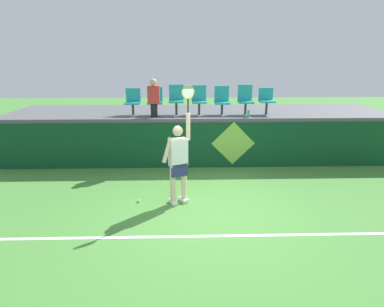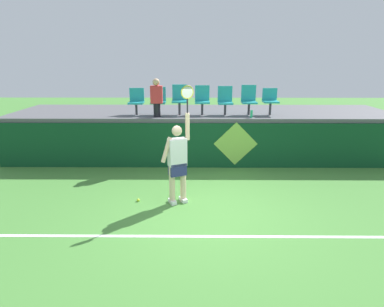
{
  "view_description": "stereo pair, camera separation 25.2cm",
  "coord_description": "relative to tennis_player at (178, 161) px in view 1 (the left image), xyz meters",
  "views": [
    {
      "loc": [
        -0.51,
        -5.94,
        3.11
      ],
      "look_at": [
        -0.31,
        1.05,
        0.99
      ],
      "focal_mm": 29.71,
      "sensor_mm": 36.0,
      "label": 1
    },
    {
      "loc": [
        -0.26,
        -5.95,
        3.11
      ],
      "look_at": [
        -0.31,
        1.05,
        0.99
      ],
      "focal_mm": 29.71,
      "sensor_mm": 36.0,
      "label": 2
    }
  ],
  "objects": [
    {
      "name": "spectator_0",
      "position": [
        -0.73,
        2.72,
        1.04
      ],
      "size": [
        0.34,
        0.2,
        1.1
      ],
      "color": "black",
      "rests_on": "spectator_platform"
    },
    {
      "name": "ground_plane",
      "position": [
        0.62,
        -0.57,
        -0.98
      ],
      "size": [
        40.0,
        40.0,
        0.0
      ],
      "primitive_type": "plane",
      "color": "#478438"
    },
    {
      "name": "wall_signage_mount",
      "position": [
        1.55,
        2.34,
        -0.98
      ],
      "size": [
        1.27,
        0.01,
        1.37
      ],
      "color": "#0F4223",
      "rests_on": "ground_plane"
    },
    {
      "name": "stadium_chair_6",
      "position": [
        2.65,
        3.13,
        0.91
      ],
      "size": [
        0.44,
        0.42,
        0.78
      ],
      "color": "#38383D",
      "rests_on": "spectator_platform"
    },
    {
      "name": "court_back_wall",
      "position": [
        0.62,
        2.44,
        -0.32
      ],
      "size": [
        12.05,
        0.2,
        1.33
      ],
      "primitive_type": "cube",
      "color": "#0F4223",
      "rests_on": "ground_plane"
    },
    {
      "name": "stadium_chair_5",
      "position": [
        2.0,
        3.14,
        0.93
      ],
      "size": [
        0.44,
        0.42,
        0.88
      ],
      "color": "#38383D",
      "rests_on": "spectator_platform"
    },
    {
      "name": "stadium_chair_3",
      "position": [
        0.6,
        3.14,
        0.93
      ],
      "size": [
        0.44,
        0.42,
        0.87
      ],
      "color": "#38383D",
      "rests_on": "spectator_platform"
    },
    {
      "name": "tennis_ball",
      "position": [
        -0.9,
        0.03,
        -0.95
      ],
      "size": [
        0.07,
        0.07,
        0.07
      ],
      "primitive_type": "sphere",
      "color": "#D1E533",
      "rests_on": "ground_plane"
    },
    {
      "name": "stadium_chair_0",
      "position": [
        -1.4,
        3.14,
        0.89
      ],
      "size": [
        0.44,
        0.42,
        0.79
      ],
      "color": "#38383D",
      "rests_on": "spectator_platform"
    },
    {
      "name": "stadium_chair_2",
      "position": [
        -0.09,
        3.14,
        0.95
      ],
      "size": [
        0.44,
        0.42,
        0.89
      ],
      "color": "#38383D",
      "rests_on": "spectator_platform"
    },
    {
      "name": "stadium_chair_4",
      "position": [
        1.29,
        3.14,
        0.91
      ],
      "size": [
        0.44,
        0.42,
        0.85
      ],
      "color": "#38383D",
      "rests_on": "spectator_platform"
    },
    {
      "name": "court_baseline_stripe",
      "position": [
        0.62,
        -1.43,
        -0.98
      ],
      "size": [
        10.85,
        0.08,
        0.01
      ],
      "primitive_type": "cube",
      "color": "white",
      "rests_on": "ground_plane"
    },
    {
      "name": "stadium_chair_1",
      "position": [
        -0.73,
        3.14,
        0.91
      ],
      "size": [
        0.44,
        0.42,
        0.82
      ],
      "color": "#38383D",
      "rests_on": "spectator_platform"
    },
    {
      "name": "spectator_platform",
      "position": [
        0.62,
        3.81,
        0.4
      ],
      "size": [
        12.05,
        2.83,
        0.12
      ],
      "primitive_type": "cube",
      "color": "#56565B",
      "rests_on": "court_back_wall"
    },
    {
      "name": "tennis_player",
      "position": [
        0.0,
        0.0,
        0.0
      ],
      "size": [
        0.71,
        0.39,
        2.57
      ],
      "color": "white",
      "rests_on": "ground_plane"
    },
    {
      "name": "water_bottle",
      "position": [
        2.0,
        2.58,
        0.57
      ],
      "size": [
        0.07,
        0.07,
        0.22
      ],
      "primitive_type": "cylinder",
      "color": "#26B272",
      "rests_on": "spectator_platform"
    }
  ]
}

